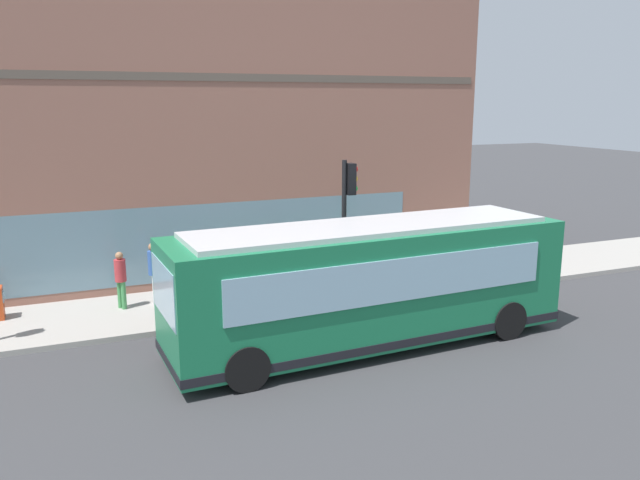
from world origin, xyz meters
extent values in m
plane|color=#38383A|center=(0.00, 0.00, 0.00)|extent=(120.00, 120.00, 0.00)
cube|color=#9E9991|center=(4.41, 0.00, 0.07)|extent=(3.62, 40.00, 0.15)
cube|color=#8C5B4C|center=(10.50, 0.00, 6.06)|extent=(8.57, 19.12, 12.13)
cube|color=brown|center=(6.37, 0.00, 6.67)|extent=(0.36, 18.73, 0.24)
cube|color=slate|center=(6.27, 0.00, 1.60)|extent=(0.12, 13.38, 2.40)
cube|color=#197247|center=(0.00, -2.22, 1.60)|extent=(2.92, 10.10, 2.70)
cube|color=silver|center=(0.00, -2.22, 3.01)|extent=(2.50, 9.08, 0.12)
cube|color=#8CB2C6|center=(-0.21, 2.76, 2.05)|extent=(2.20, 0.17, 1.20)
cube|color=#8CB2C6|center=(1.27, -2.16, 2.00)|extent=(0.41, 8.20, 1.00)
cube|color=#8CB2C6|center=(-1.27, -2.27, 2.00)|extent=(0.41, 8.20, 1.00)
cube|color=black|center=(0.00, -2.22, 0.43)|extent=(2.96, 10.14, 0.20)
cylinder|color=black|center=(1.00, 1.43, 0.50)|extent=(0.34, 1.01, 1.00)
cylinder|color=black|center=(-1.30, 1.33, 0.50)|extent=(0.34, 1.01, 1.00)
cylinder|color=black|center=(1.29, -5.56, 0.50)|extent=(0.34, 1.01, 1.00)
cylinder|color=black|center=(-1.01, -5.66, 0.50)|extent=(0.34, 1.01, 1.00)
cylinder|color=black|center=(2.99, -2.89, 2.24)|extent=(0.14, 0.14, 4.18)
cube|color=black|center=(2.99, -3.08, 3.78)|extent=(0.32, 0.24, 0.90)
sphere|color=red|center=(2.99, -3.21, 4.06)|extent=(0.20, 0.20, 0.20)
sphere|color=yellow|center=(2.99, -3.21, 3.78)|extent=(0.20, 0.20, 0.20)
sphere|color=green|center=(2.99, -3.21, 3.50)|extent=(0.20, 0.20, 0.20)
cylinder|color=red|center=(3.15, -0.33, 0.43)|extent=(0.24, 0.24, 0.55)
sphere|color=red|center=(3.15, -0.33, 0.78)|extent=(0.22, 0.22, 0.22)
cylinder|color=red|center=(3.15, -0.50, 0.48)|extent=(0.10, 0.12, 0.10)
cylinder|color=red|center=(3.32, -0.33, 0.48)|extent=(0.12, 0.10, 0.10)
cylinder|color=silver|center=(4.81, 2.30, 0.59)|extent=(0.14, 0.14, 0.89)
cylinder|color=silver|center=(4.99, 2.28, 0.59)|extent=(0.14, 0.14, 0.89)
cylinder|color=#3359A5|center=(4.90, 2.29, 1.39)|extent=(0.32, 0.32, 0.70)
sphere|color=#9E704C|center=(4.90, 2.29, 1.86)|extent=(0.24, 0.24, 0.24)
cylinder|color=#3F8C4C|center=(3.70, -4.74, 0.54)|extent=(0.14, 0.14, 0.77)
cylinder|color=#3F8C4C|center=(3.66, -4.92, 0.54)|extent=(0.14, 0.14, 0.77)
cylinder|color=#3359A5|center=(3.68, -4.83, 1.23)|extent=(0.32, 0.32, 0.61)
sphere|color=tan|center=(3.68, -4.83, 1.64)|extent=(0.21, 0.21, 0.21)
cylinder|color=#3359A5|center=(5.18, -5.69, 0.52)|extent=(0.14, 0.14, 0.75)
cylinder|color=#3359A5|center=(5.30, -5.56, 0.52)|extent=(0.14, 0.14, 0.75)
cylinder|color=#99994C|center=(5.24, -5.63, 1.20)|extent=(0.32, 0.32, 0.59)
sphere|color=beige|center=(5.24, -5.63, 1.59)|extent=(0.20, 0.20, 0.20)
cylinder|color=#3F8C4C|center=(4.92, 3.27, 0.55)|extent=(0.14, 0.14, 0.81)
cylinder|color=#3F8C4C|center=(4.76, 3.18, 0.55)|extent=(0.14, 0.14, 0.81)
cylinder|color=#B23338|center=(4.84, 3.23, 1.27)|extent=(0.32, 0.32, 0.64)
sphere|color=#9E704C|center=(4.84, 3.23, 1.70)|extent=(0.22, 0.22, 0.22)
cube|color=#8CB2C6|center=(5.20, 6.28, 0.78)|extent=(0.35, 0.03, 0.30)
camera|label=1|loc=(-13.28, 4.66, 5.96)|focal=35.48mm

